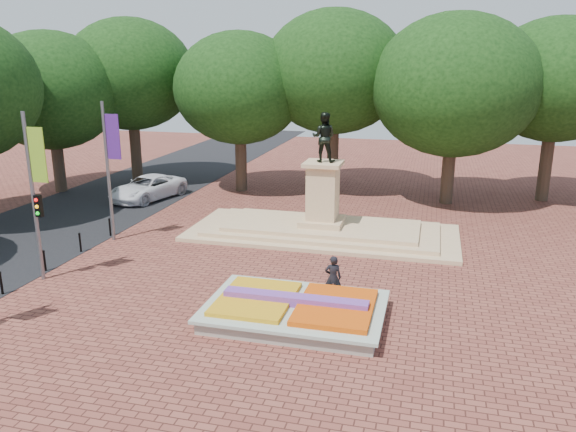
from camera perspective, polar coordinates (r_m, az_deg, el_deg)
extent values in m
plane|color=brown|center=(22.37, -0.55, -7.95)|extent=(90.00, 90.00, 0.00)
cube|color=black|center=(33.30, -23.87, -1.28)|extent=(9.00, 90.00, 0.02)
cube|color=gray|center=(20.29, 0.72, -9.86)|extent=(6.00, 4.00, 0.45)
cube|color=#B3C2B0|center=(20.17, 0.72, -9.15)|extent=(6.30, 4.30, 0.12)
cube|color=#E6470C|center=(19.85, 4.84, -9.23)|extent=(2.60, 3.40, 0.22)
cube|color=gold|center=(20.49, -3.26, -8.40)|extent=(2.60, 3.40, 0.18)
cube|color=#6B3799|center=(20.08, 0.72, -8.58)|extent=(5.20, 0.55, 0.38)
cube|color=tan|center=(29.65, 3.48, -1.73)|extent=(14.00, 6.00, 0.20)
cube|color=tan|center=(29.59, 3.49, -1.36)|extent=(12.00, 5.00, 0.20)
cube|color=tan|center=(29.53, 3.50, -0.99)|extent=(10.00, 4.00, 0.20)
cube|color=tan|center=(29.46, 3.50, -0.52)|extent=(2.20, 2.20, 0.30)
cube|color=tan|center=(29.06, 3.56, 2.41)|extent=(1.50, 1.50, 2.80)
cube|color=tan|center=(28.75, 3.61, 5.32)|extent=(1.90, 1.90, 0.20)
imported|color=black|center=(28.54, 3.65, 7.99)|extent=(1.22, 0.95, 2.50)
cylinder|color=#34281C|center=(43.95, -14.80, 6.08)|extent=(0.80, 0.80, 4.00)
ellipsoid|color=black|center=(43.45, -15.24, 12.19)|extent=(8.80, 8.80, 7.48)
cylinder|color=#34281C|center=(40.67, -4.85, 5.80)|extent=(0.80, 0.80, 4.00)
ellipsoid|color=black|center=(40.13, -5.01, 12.42)|extent=(8.80, 8.80, 7.48)
cylinder|color=#34281C|center=(38.93, 4.96, 5.35)|extent=(0.80, 0.80, 4.00)
ellipsoid|color=black|center=(38.37, 5.13, 12.26)|extent=(8.80, 8.80, 7.48)
cylinder|color=#34281C|center=(38.41, 15.34, 4.71)|extent=(0.80, 0.80, 4.00)
ellipsoid|color=black|center=(37.84, 15.86, 11.69)|extent=(8.80, 8.80, 7.48)
cylinder|color=#34281C|center=(39.16, 25.63, 3.91)|extent=(0.80, 0.80, 4.00)
ellipsoid|color=black|center=(38.60, 26.46, 10.74)|extent=(8.80, 8.80, 7.48)
cylinder|color=#34281C|center=(41.74, -22.34, 4.82)|extent=(0.80, 0.80, 3.84)
ellipsoid|color=black|center=(41.21, -23.00, 10.95)|extent=(8.40, 8.40, 7.14)
cylinder|color=slate|center=(24.99, -24.44, 1.62)|extent=(0.16, 0.16, 7.00)
cube|color=#7DAD22|center=(24.38, -24.09, 5.67)|extent=(0.70, 0.04, 2.20)
cylinder|color=slate|center=(29.35, -17.81, 4.21)|extent=(0.16, 0.16, 7.00)
cube|color=#4A1D7A|center=(28.83, -17.34, 7.69)|extent=(0.70, 0.04, 2.20)
cube|color=black|center=(24.94, -24.01, 0.93)|extent=(0.28, 0.18, 0.90)
cylinder|color=black|center=(24.88, -27.12, -6.15)|extent=(0.10, 0.10, 0.90)
sphere|color=black|center=(24.72, -27.25, -5.14)|extent=(0.12, 0.12, 0.12)
cylinder|color=black|center=(26.72, -23.49, -4.26)|extent=(0.10, 0.10, 0.90)
sphere|color=black|center=(26.57, -23.60, -3.30)|extent=(0.12, 0.12, 0.12)
cylinder|color=black|center=(28.68, -20.35, -2.60)|extent=(0.10, 0.10, 0.90)
sphere|color=black|center=(28.54, -20.44, -1.70)|extent=(0.12, 0.12, 0.12)
cylinder|color=black|center=(30.73, -17.64, -1.15)|extent=(0.10, 0.10, 0.90)
sphere|color=black|center=(30.61, -17.71, -0.30)|extent=(0.12, 0.12, 0.12)
imported|color=white|center=(38.05, -14.05, 2.80)|extent=(3.90, 6.03, 1.55)
imported|color=black|center=(21.70, 4.59, -6.26)|extent=(0.72, 0.56, 1.76)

